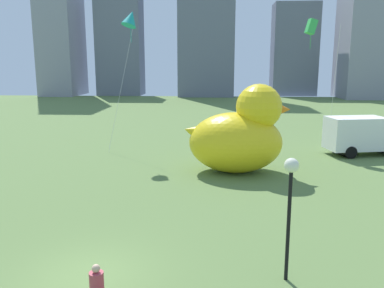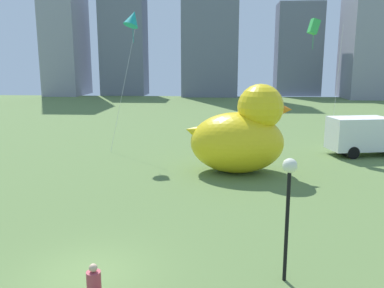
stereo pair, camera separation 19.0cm
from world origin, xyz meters
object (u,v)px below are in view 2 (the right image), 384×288
Objects in this scene: giant_inflatable_duck at (241,135)px; box_truck at (366,136)px; person_adult at (94,288)px; kite_teal at (133,19)px; kite_green at (314,27)px; lamppost at (289,188)px.

giant_inflatable_duck is 11.01m from box_truck.
box_truck is at bearing 55.57° from person_adult.
kite_teal reaches higher than kite_green.
person_adult is 25.03m from box_truck.
kite_green is (13.60, 2.87, -0.44)m from kite_teal.
giant_inflatable_duck is 0.63× the size of kite_teal.
kite_green is (-3.69, 2.62, 8.04)m from box_truck.
box_truck is 0.60× the size of kite_green.
giant_inflatable_duck is 12.95m from lamppost.
person_adult is 15.98m from giant_inflatable_duck.
giant_inflatable_duck reaches higher than person_adult.
giant_inflatable_duck is 0.66× the size of kite_green.
box_truck is (14.15, 20.64, 0.56)m from person_adult.
kite_teal reaches higher than giant_inflatable_duck.
kite_green is (5.02, 20.94, 6.40)m from lamppost.
giant_inflatable_duck is at bearing 93.66° from lamppost.
box_truck is at bearing 29.61° from giant_inflatable_duck.
kite_green is at bearing 53.97° from giant_inflatable_duck.
person_adult is at bearing -106.86° from giant_inflatable_duck.
kite_green reaches higher than giant_inflatable_duck.
kite_teal is (-7.75, 5.17, 7.56)m from giant_inflatable_duck.
giant_inflatable_duck reaches higher than box_truck.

